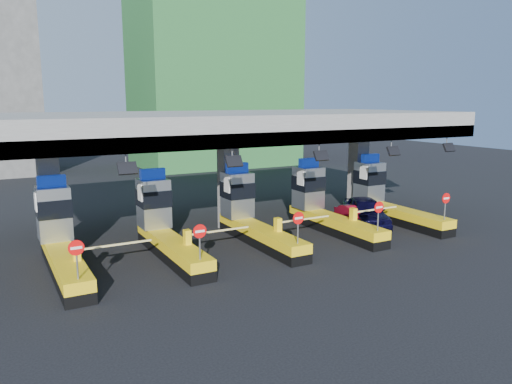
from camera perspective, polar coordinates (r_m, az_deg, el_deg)
ground at (r=28.00m, az=-0.47°, el=-5.54°), size 120.00×120.00×0.00m
toll_canopy at (r=29.52m, az=-3.15°, el=7.37°), size 28.00×12.09×7.00m
toll_lane_far_left at (r=24.96m, az=-21.54°, el=-4.96°), size 4.43×8.00×4.16m
toll_lane_left at (r=25.99m, az=-10.54°, el=-3.79°), size 4.43×8.00×4.16m
toll_lane_center at (r=27.89m, az=-0.74°, el=-2.64°), size 4.43×8.00×4.16m
toll_lane_right at (r=30.50m, az=7.59°, el=-1.59°), size 4.43×8.00×4.16m
toll_lane_far_right at (r=33.65m, az=14.47°, el=-0.70°), size 4.43×8.00×4.16m
bg_building_scaffold at (r=61.28m, az=-4.97°, el=16.32°), size 18.00×12.00×28.00m
van at (r=31.82m, az=12.44°, el=-2.20°), size 3.96×5.53×1.75m
red_car at (r=31.33m, az=11.65°, el=-2.78°), size 2.06×4.17×1.32m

